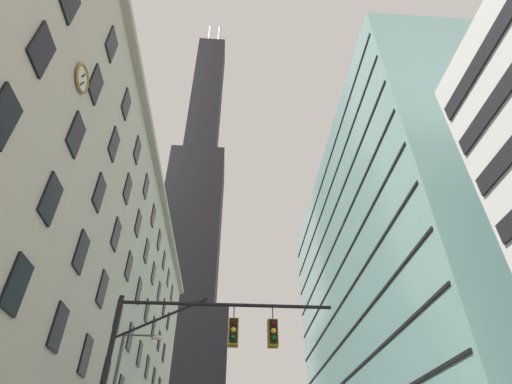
{
  "coord_description": "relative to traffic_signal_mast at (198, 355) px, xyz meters",
  "views": [
    {
      "loc": [
        -2.53,
        -12.23,
        1.57
      ],
      "look_at": [
        0.25,
        27.72,
        32.37
      ],
      "focal_mm": 27.8,
      "sensor_mm": 36.0,
      "label": 1
    }
  ],
  "objects": [
    {
      "name": "dark_skyscraper",
      "position": [
        -12.39,
        96.37,
        52.56
      ],
      "size": [
        26.78,
        26.78,
        194.81
      ],
      "color": "black",
      "rests_on": "ground"
    },
    {
      "name": "station_building",
      "position": [
        -15.46,
        19.69,
        9.1
      ],
      "size": [
        16.82,
        58.1,
        29.75
      ],
      "color": "beige",
      "rests_on": "ground"
    },
    {
      "name": "glass_office_midrise",
      "position": [
        24.29,
        30.73,
        15.95
      ],
      "size": [
        19.45,
        49.98,
        43.42
      ],
      "color": "gray",
      "rests_on": "ground"
    },
    {
      "name": "traffic_signal_mast",
      "position": [
        0.0,
        0.0,
        0.0
      ],
      "size": [
        8.68,
        0.63,
        7.84
      ],
      "color": "black",
      "rests_on": "sidewalk_left"
    }
  ]
}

